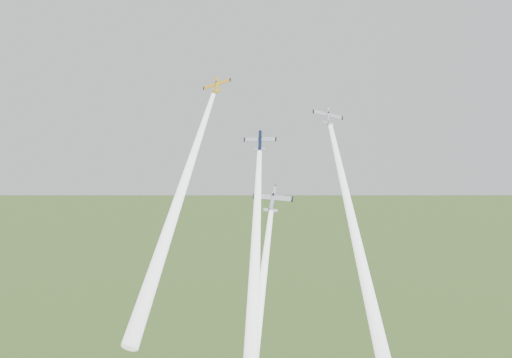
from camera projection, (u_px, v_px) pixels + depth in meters
name	position (u px, v px, depth m)	size (l,w,h in m)	color
plane_yellow	(217.00, 85.00, 140.07)	(6.60, 6.55, 1.03)	gold
smoke_trail_yellow	(178.00, 200.00, 118.56)	(2.79, 2.79, 59.84)	white
plane_navy	(260.00, 140.00, 129.37)	(6.68, 6.63, 1.05)	#0D183C
smoke_trail_navy	(254.00, 274.00, 107.88)	(2.79, 2.79, 57.76)	white
plane_silver_right	(328.00, 116.00, 136.11)	(6.71, 6.66, 1.05)	silver
smoke_trail_silver_right	(361.00, 261.00, 111.24)	(2.79, 2.79, 68.23)	white
plane_silver_low	(273.00, 199.00, 125.81)	(7.97, 7.90, 1.25)	#B6BCC6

